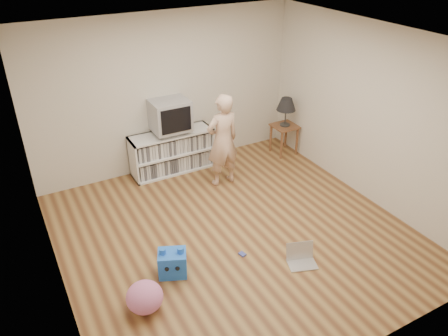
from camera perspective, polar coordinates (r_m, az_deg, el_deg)
ground at (r=6.07m, az=1.31°, el=-8.42°), size 4.50×4.50×0.00m
walls at (r=5.38m, az=1.47°, el=2.60°), size 4.52×4.52×2.60m
ceiling at (r=4.93m, az=1.66°, el=16.21°), size 4.50×4.50×0.01m
media_unit at (r=7.43m, az=-6.83°, el=2.15°), size 1.40×0.45×0.70m
dvd_deck at (r=7.25m, az=-6.96°, el=4.81°), size 0.45×0.35×0.07m
crt_tv at (r=7.13m, az=-7.09°, el=6.88°), size 0.60×0.53×0.50m
side_table at (r=8.00m, az=7.88°, el=4.67°), size 0.42×0.42×0.55m
table_lamp at (r=7.80m, az=8.14°, el=8.17°), size 0.34×0.34×0.52m
person at (r=6.81m, az=-0.19°, el=3.60°), size 0.57×0.39×1.52m
laptop at (r=5.66m, az=10.01°, el=-11.44°), size 0.42×0.38×0.24m
playing_cards at (r=5.71m, az=2.40°, el=-11.17°), size 0.08×0.10×0.02m
plush_blue at (r=5.39m, az=-6.75°, el=-12.20°), size 0.41×0.38×0.39m
plush_pink at (r=5.02m, az=-10.33°, el=-16.26°), size 0.47×0.47×0.35m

